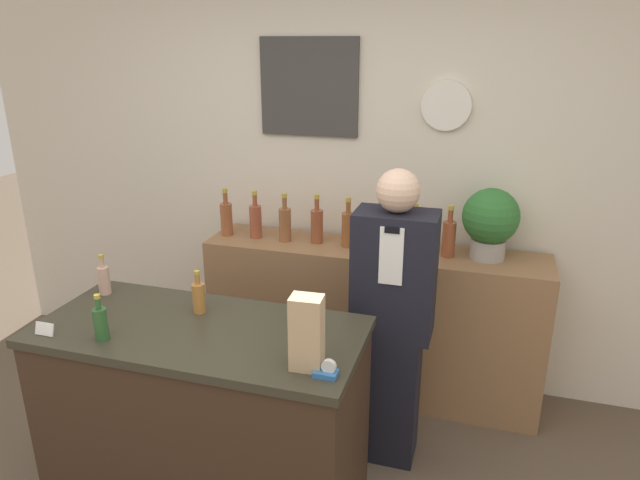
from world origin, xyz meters
TOP-DOWN VIEW (x-y plane):
  - back_wall at (-0.00, 2.00)m, footprint 5.20×0.09m
  - back_shelf at (0.24, 1.73)m, footprint 2.08×0.43m
  - display_counter at (-0.30, 0.53)m, footprint 1.46×0.67m
  - shopkeeper at (0.47, 1.14)m, footprint 0.40×0.25m
  - potted_plant at (0.90, 1.76)m, footprint 0.32×0.32m
  - paper_bag at (0.26, 0.36)m, footprint 0.13×0.10m
  - tape_dispenser at (0.35, 0.33)m, footprint 0.09×0.06m
  - price_card_left at (-0.90, 0.29)m, footprint 0.09×0.02m
  - counter_bottle_0 at (-0.92, 0.73)m, footprint 0.06×0.06m
  - counter_bottle_1 at (-0.64, 0.33)m, footprint 0.06×0.06m
  - counter_bottle_2 at (-0.36, 0.68)m, footprint 0.06×0.06m
  - shelf_bottle_0 at (-0.72, 1.71)m, footprint 0.08×0.08m
  - shelf_bottle_1 at (-0.52, 1.71)m, footprint 0.08×0.08m
  - shelf_bottle_2 at (-0.32, 1.71)m, footprint 0.08×0.08m
  - shelf_bottle_3 at (-0.12, 1.74)m, footprint 0.08×0.08m
  - shelf_bottle_4 at (0.08, 1.72)m, footprint 0.08×0.08m
  - shelf_bottle_5 at (0.28, 1.72)m, footprint 0.08×0.08m
  - shelf_bottle_6 at (0.48, 1.72)m, footprint 0.08×0.08m
  - shelf_bottle_7 at (0.68, 1.73)m, footprint 0.08×0.08m

SIDE VIEW (x-z plane):
  - display_counter at x=-0.30m, z-range 0.00..0.96m
  - back_shelf at x=0.24m, z-range 0.00..0.98m
  - shopkeeper at x=0.47m, z-range 0.00..1.60m
  - tape_dispenser at x=0.35m, z-range 0.95..1.02m
  - price_card_left at x=-0.90m, z-range 0.96..1.02m
  - counter_bottle_0 at x=-0.92m, z-range 0.94..1.15m
  - counter_bottle_1 at x=-0.64m, z-range 0.94..1.15m
  - counter_bottle_2 at x=-0.36m, z-range 0.94..1.15m
  - shelf_bottle_0 at x=-0.72m, z-range 0.94..1.24m
  - shelf_bottle_1 at x=-0.52m, z-range 0.94..1.24m
  - shelf_bottle_2 at x=-0.32m, z-range 0.94..1.24m
  - shelf_bottle_3 at x=-0.12m, z-range 0.94..1.24m
  - shelf_bottle_4 at x=0.08m, z-range 0.94..1.24m
  - shelf_bottle_5 at x=0.28m, z-range 0.94..1.24m
  - shelf_bottle_6 at x=0.48m, z-range 0.94..1.24m
  - shelf_bottle_7 at x=0.68m, z-range 0.94..1.24m
  - paper_bag at x=0.26m, z-range 0.96..1.26m
  - potted_plant at x=0.90m, z-range 1.00..1.41m
  - back_wall at x=0.00m, z-range 0.01..2.71m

